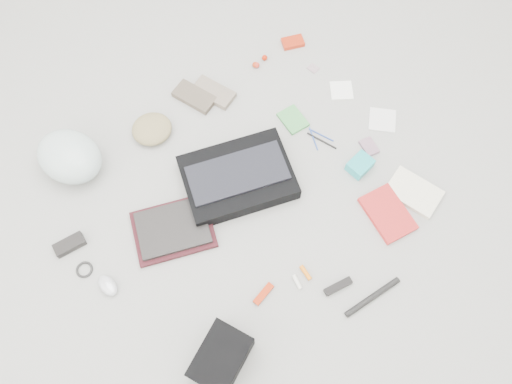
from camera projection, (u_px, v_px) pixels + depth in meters
ground_plane at (256, 197)px, 2.19m from camera, size 4.00×4.00×0.00m
messenger_bag at (238, 177)px, 2.19m from camera, size 0.55×0.47×0.08m
bag_flap at (237, 173)px, 2.15m from camera, size 0.47×0.32×0.01m
laptop_sleeve at (173, 230)px, 2.12m from camera, size 0.40×0.35×0.02m
laptop at (173, 228)px, 2.10m from camera, size 0.35×0.31×0.02m
bike_helmet at (70, 157)px, 2.17m from camera, size 0.34×0.37×0.18m
beanie at (152, 129)px, 2.29m from camera, size 0.23×0.23×0.06m
mitten_left at (194, 97)px, 2.38m from camera, size 0.16×0.22×0.03m
mitten_right at (214, 92)px, 2.39m from camera, size 0.16×0.22×0.03m
power_brick at (70, 245)px, 2.09m from camera, size 0.13×0.07×0.03m
cable_coil at (84, 270)px, 2.06m from camera, size 0.08×0.08×0.01m
mouse at (108, 286)px, 2.02m from camera, size 0.07×0.10×0.04m
camera_bag at (221, 359)px, 1.85m from camera, size 0.28×0.24×0.15m
multitool at (263, 294)px, 2.01m from camera, size 0.11×0.05×0.02m
toiletry_tube_white at (297, 282)px, 2.03m from camera, size 0.03×0.06×0.02m
toiletry_tube_orange at (306, 273)px, 2.05m from camera, size 0.02×0.07×0.02m
u_lock at (338, 286)px, 2.02m from camera, size 0.12×0.05×0.02m
bike_pump at (372, 297)px, 2.00m from camera, size 0.27×0.05×0.02m
book_red at (388, 214)px, 2.15m from camera, size 0.19×0.26×0.02m
book_white at (414, 192)px, 2.19m from camera, size 0.21×0.26×0.02m
notepad at (293, 120)px, 2.34m from camera, size 0.11×0.14×0.02m
pen_blue at (314, 139)px, 2.31m from camera, size 0.05×0.12×0.01m
pen_black at (322, 141)px, 2.30m from camera, size 0.06×0.15×0.01m
pen_navy at (321, 135)px, 2.31m from camera, size 0.06×0.12×0.01m
accordion_wallet at (360, 165)px, 2.23m from camera, size 0.12×0.10×0.05m
card_deck at (369, 147)px, 2.28m from camera, size 0.08×0.10×0.02m
napkin_top at (342, 90)px, 2.41m from camera, size 0.15×0.15×0.01m
napkin_bottom at (382, 120)px, 2.35m from camera, size 0.17×0.17×0.01m
lollipop_a at (255, 65)px, 2.46m from camera, size 0.03×0.03×0.03m
lollipop_b at (257, 65)px, 2.46m from camera, size 0.04×0.04×0.03m
lollipop_c at (265, 58)px, 2.48m from camera, size 0.03×0.03×0.03m
altoids_tin at (293, 42)px, 2.52m from camera, size 0.13×0.10×0.02m
stamp_sheet at (313, 68)px, 2.47m from camera, size 0.05×0.06×0.00m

